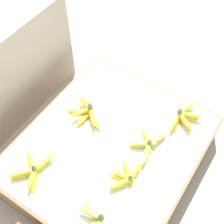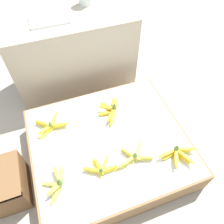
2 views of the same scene
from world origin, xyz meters
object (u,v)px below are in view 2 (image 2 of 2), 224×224
wooden_crate (1,187)px  banana_bunch_middle_left (50,125)px  banana_bunch_front_midleft (101,168)px  foam_tray_white (49,20)px  banana_bunch_middle_midright (111,110)px  banana_bunch_front_left (57,183)px  banana_bunch_front_right (178,154)px  banana_bunch_front_midright (135,156)px

wooden_crate → banana_bunch_middle_left: (0.40, 0.29, 0.12)m
banana_bunch_front_midleft → foam_tray_white: bearing=92.5°
banana_bunch_front_midleft → banana_bunch_middle_midright: banana_bunch_middle_midright is taller
wooden_crate → banana_bunch_front_left: 0.42m
banana_bunch_middle_left → banana_bunch_front_right: bearing=-34.8°
banana_bunch_front_midright → banana_bunch_front_right: 0.29m
banana_bunch_front_midright → banana_bunch_middle_midright: banana_bunch_middle_midright is taller
banana_bunch_front_midleft → banana_bunch_middle_left: bearing=119.1°
banana_bunch_front_midright → banana_bunch_front_left: bearing=-179.4°
banana_bunch_middle_midright → banana_bunch_front_right: bearing=-60.2°
banana_bunch_front_midleft → banana_bunch_front_left: bearing=-179.7°
banana_bunch_front_midright → banana_bunch_middle_left: size_ratio=1.03×
wooden_crate → banana_bunch_middle_midright: size_ratio=1.21×
banana_bunch_front_right → banana_bunch_middle_midright: (-0.29, 0.50, 0.00)m
banana_bunch_front_midleft → banana_bunch_front_midright: bearing=0.8°
wooden_crate → banana_bunch_middle_midright: bearing=17.2°
banana_bunch_middle_midright → banana_bunch_front_left: bearing=-139.9°
banana_bunch_front_left → banana_bunch_middle_midright: banana_bunch_middle_midright is taller
banana_bunch_middle_midright → foam_tray_white: (-0.27, 0.65, 0.43)m
wooden_crate → foam_tray_white: foam_tray_white is taller
foam_tray_white → banana_bunch_front_left: bearing=-102.3°
banana_bunch_front_left → banana_bunch_front_right: 0.79m
banana_bunch_front_midright → foam_tray_white: (-0.28, 1.07, 0.44)m
wooden_crate → banana_bunch_front_right: bearing=-11.5°
wooden_crate → banana_bunch_front_midleft: banana_bunch_front_midleft is taller
banana_bunch_front_midleft → banana_bunch_front_right: 0.51m
banana_bunch_front_left → banana_bunch_front_right: size_ratio=0.82×
banana_bunch_front_left → banana_bunch_front_midleft: size_ratio=0.97×
wooden_crate → banana_bunch_middle_left: bearing=35.3°
banana_bunch_front_right → banana_bunch_front_left: bearing=174.0°
banana_bunch_front_right → banana_bunch_middle_left: 0.91m
wooden_crate → banana_bunch_front_right: banana_bunch_front_right is taller
banana_bunch_middle_midright → foam_tray_white: size_ratio=0.91×
banana_bunch_front_right → banana_bunch_middle_left: size_ratio=1.11×
banana_bunch_front_left → banana_bunch_front_midright: (0.51, 0.01, -0.01)m
wooden_crate → banana_bunch_front_midleft: 0.67m
banana_bunch_middle_left → foam_tray_white: (0.20, 0.63, 0.44)m
wooden_crate → banana_bunch_front_midright: bearing=-9.5°
banana_bunch_middle_left → banana_bunch_front_midleft: bearing=-60.9°
banana_bunch_middle_left → foam_tray_white: bearing=72.8°
banana_bunch_front_midright → banana_bunch_middle_midright: bearing=92.2°
wooden_crate → foam_tray_white: (0.60, 0.92, 0.55)m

